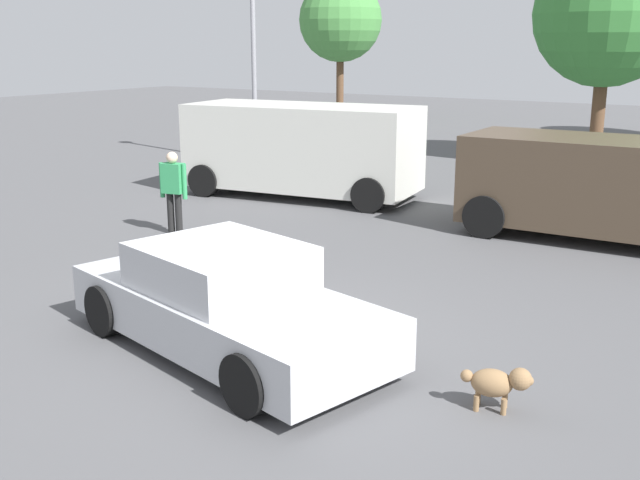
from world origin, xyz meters
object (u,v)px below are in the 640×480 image
Objects in this scene: dog at (498,382)px; suv_dark at (605,185)px; pedestrian at (173,186)px; sedan_foreground at (226,302)px; van_white at (302,147)px.

dog is 7.53m from suv_dark.
pedestrian is at bearing 139.40° from dog.
sedan_foreground is 6.68× the size of dog.
van_white reaches higher than suv_dark.
pedestrian is (-6.88, -3.91, -0.10)m from suv_dark.
dog is at bearing 18.27° from sedan_foreground.
dog is 0.14× the size of suv_dark.
dog is at bearing -85.45° from suv_dark.
sedan_foreground is 5.83m from pedestrian.
sedan_foreground is 3.25m from dog.
suv_dark is (6.91, -0.42, -0.13)m from van_white.
van_white is at bearing 175.25° from suv_dark.
van_white is 3.58× the size of pedestrian.
pedestrian is at bearing 153.18° from sedan_foreground.
suv_dark is at bearing 168.59° from van_white.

